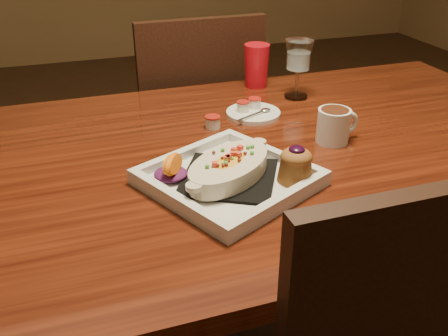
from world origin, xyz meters
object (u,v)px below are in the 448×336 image
object	(u,v)px
plate	(235,172)
coffee_mug	(334,124)
table	(266,184)
chair_far	(194,134)
red_tumbler	(257,66)
goblet	(299,58)
saucer	(252,112)

from	to	relation	value
plate	coffee_mug	distance (m)	0.30
table	chair_far	world-z (taller)	chair_far
coffee_mug	red_tumbler	size ratio (longest dim) A/B	0.85
goblet	table	bearing A→B (deg)	-126.68
plate	saucer	size ratio (longest dim) A/B	2.68
goblet	red_tumbler	size ratio (longest dim) A/B	1.30
plate	red_tumbler	xyz separation A→B (m)	(0.25, 0.52, 0.04)
table	coffee_mug	distance (m)	0.21
chair_far	saucer	distance (m)	0.51
chair_far	coffee_mug	size ratio (longest dim) A/B	8.94
plate	table	bearing A→B (deg)	21.23
plate	goblet	bearing A→B (deg)	25.45
coffee_mug	red_tumbler	bearing A→B (deg)	87.63
coffee_mug	chair_far	bearing A→B (deg)	97.40
chair_far	red_tumbler	bearing A→B (deg)	117.83
coffee_mug	saucer	size ratio (longest dim) A/B	0.76
goblet	saucer	distance (m)	0.21
chair_far	coffee_mug	distance (m)	0.73
table	plate	size ratio (longest dim) A/B	4.06
plate	coffee_mug	size ratio (longest dim) A/B	3.55
table	chair_far	size ratio (longest dim) A/B	1.61
plate	goblet	distance (m)	0.52
goblet	saucer	world-z (taller)	goblet
table	plate	world-z (taller)	plate
chair_far	red_tumbler	distance (m)	0.41
goblet	chair_far	bearing A→B (deg)	118.34
table	coffee_mug	xyz separation A→B (m)	(0.15, -0.02, 0.14)
table	red_tumbler	size ratio (longest dim) A/B	12.24
table	red_tumbler	bearing A→B (deg)	71.82
saucer	table	bearing A→B (deg)	-100.83
goblet	red_tumbler	distance (m)	0.15
table	goblet	bearing A→B (deg)	53.32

